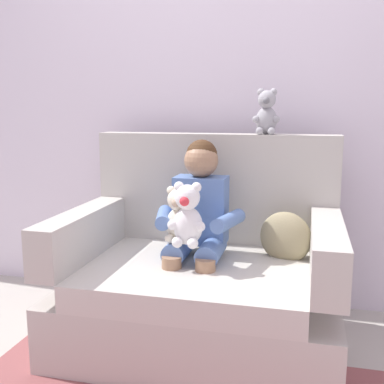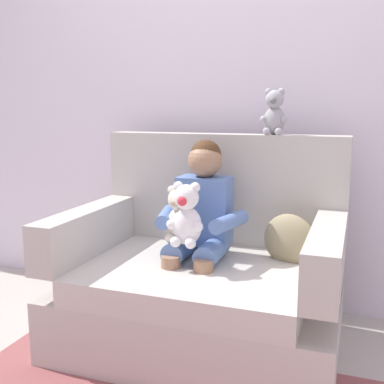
{
  "view_description": "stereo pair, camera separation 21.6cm",
  "coord_description": "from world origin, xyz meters",
  "px_view_note": "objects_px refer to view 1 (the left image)",
  "views": [
    {
      "loc": [
        0.48,
        -2.11,
        1.16
      ],
      "look_at": [
        -0.03,
        -0.05,
        0.78
      ],
      "focal_mm": 43.82,
      "sensor_mm": 36.0,
      "label": 1
    },
    {
      "loc": [
        0.69,
        -2.05,
        1.16
      ],
      "look_at": [
        -0.03,
        -0.05,
        0.78
      ],
      "focal_mm": 43.82,
      "sensor_mm": 36.0,
      "label": 2
    }
  ],
  "objects_px": {
    "armchair": "(202,280)",
    "seated_child": "(198,215)",
    "throw_pillow": "(285,238)",
    "plush_cream": "(179,216)",
    "plush_white": "(188,216)",
    "plush_grey_on_backrest": "(267,113)"
  },
  "relations": [
    {
      "from": "armchair",
      "to": "seated_child",
      "type": "xyz_separation_m",
      "value": [
        -0.03,
        0.02,
        0.32
      ]
    },
    {
      "from": "seated_child",
      "to": "throw_pillow",
      "type": "distance_m",
      "value": 0.45
    },
    {
      "from": "plush_cream",
      "to": "plush_white",
      "type": "xyz_separation_m",
      "value": [
        0.06,
        -0.05,
        0.01
      ]
    },
    {
      "from": "armchair",
      "to": "seated_child",
      "type": "height_order",
      "value": "armchair"
    },
    {
      "from": "plush_cream",
      "to": "plush_grey_on_backrest",
      "type": "relative_size",
      "value": 1.11
    },
    {
      "from": "armchair",
      "to": "plush_cream",
      "type": "xyz_separation_m",
      "value": [
        -0.09,
        -0.1,
        0.34
      ]
    },
    {
      "from": "seated_child",
      "to": "plush_cream",
      "type": "height_order",
      "value": "seated_child"
    },
    {
      "from": "plush_cream",
      "to": "throw_pillow",
      "type": "xyz_separation_m",
      "value": [
        0.49,
        0.22,
        -0.13
      ]
    },
    {
      "from": "armchair",
      "to": "plush_cream",
      "type": "height_order",
      "value": "armchair"
    },
    {
      "from": "armchair",
      "to": "plush_cream",
      "type": "bearing_deg",
      "value": -132.95
    },
    {
      "from": "seated_child",
      "to": "armchair",
      "type": "bearing_deg",
      "value": -42.51
    },
    {
      "from": "seated_child",
      "to": "plush_white",
      "type": "relative_size",
      "value": 2.78
    },
    {
      "from": "armchair",
      "to": "plush_grey_on_backrest",
      "type": "xyz_separation_m",
      "value": [
        0.27,
        0.33,
        0.82
      ]
    },
    {
      "from": "plush_grey_on_backrest",
      "to": "plush_white",
      "type": "bearing_deg",
      "value": -127.72
    },
    {
      "from": "plush_white",
      "to": "throw_pillow",
      "type": "distance_m",
      "value": 0.53
    },
    {
      "from": "seated_child",
      "to": "throw_pillow",
      "type": "relative_size",
      "value": 3.17
    },
    {
      "from": "armchair",
      "to": "plush_grey_on_backrest",
      "type": "bearing_deg",
      "value": 51.11
    },
    {
      "from": "plush_cream",
      "to": "plush_white",
      "type": "relative_size",
      "value": 0.89
    },
    {
      "from": "seated_child",
      "to": "plush_grey_on_backrest",
      "type": "xyz_separation_m",
      "value": [
        0.29,
        0.31,
        0.49
      ]
    },
    {
      "from": "plush_cream",
      "to": "armchair",
      "type": "bearing_deg",
      "value": 25.53
    },
    {
      "from": "armchair",
      "to": "throw_pillow",
      "type": "distance_m",
      "value": 0.47
    },
    {
      "from": "armchair",
      "to": "plush_grey_on_backrest",
      "type": "distance_m",
      "value": 0.92
    }
  ]
}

